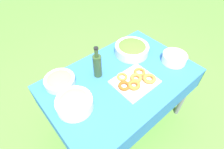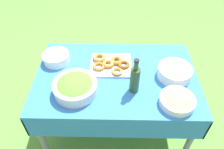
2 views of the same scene
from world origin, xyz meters
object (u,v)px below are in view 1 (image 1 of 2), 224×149
(donut_platter, at_px, (136,81))
(plate_stack, at_px, (174,58))
(bread_bowl, at_px, (60,80))
(salad_bowl, at_px, (132,49))
(olive_oil_bottle, at_px, (97,65))
(pasta_bowl, at_px, (74,103))

(donut_platter, distance_m, plate_stack, 0.49)
(donut_platter, bearing_deg, bread_bowl, -39.38)
(plate_stack, xyz_separation_m, bread_bowl, (0.99, -0.47, -0.00))
(donut_platter, relative_size, plate_stack, 1.55)
(salad_bowl, bearing_deg, plate_stack, 121.75)
(bread_bowl, bearing_deg, plate_stack, 154.76)
(donut_platter, height_order, olive_oil_bottle, olive_oil_bottle)
(bread_bowl, bearing_deg, salad_bowl, 172.10)
(bread_bowl, bearing_deg, pasta_bowl, 83.55)
(olive_oil_bottle, bearing_deg, salad_bowl, -176.69)
(salad_bowl, relative_size, plate_stack, 1.47)
(plate_stack, relative_size, bread_bowl, 0.89)
(salad_bowl, height_order, plate_stack, salad_bowl)
(olive_oil_bottle, relative_size, bread_bowl, 1.19)
(salad_bowl, xyz_separation_m, olive_oil_bottle, (0.46, 0.03, 0.06))
(salad_bowl, relative_size, olive_oil_bottle, 1.10)
(pasta_bowl, height_order, donut_platter, pasta_bowl)
(donut_platter, relative_size, olive_oil_bottle, 1.16)
(olive_oil_bottle, height_order, bread_bowl, olive_oil_bottle)
(pasta_bowl, xyz_separation_m, bread_bowl, (-0.03, -0.29, -0.02))
(pasta_bowl, relative_size, donut_platter, 0.78)
(pasta_bowl, distance_m, donut_platter, 0.56)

